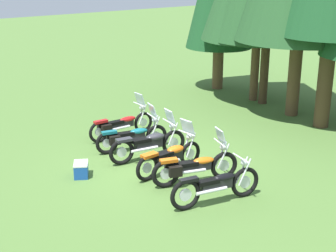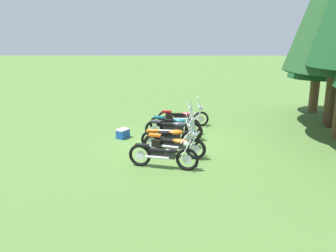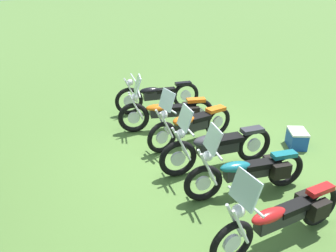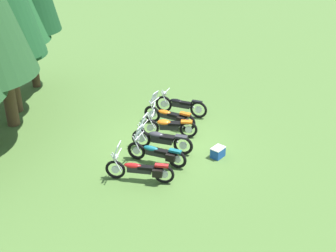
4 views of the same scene
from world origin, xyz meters
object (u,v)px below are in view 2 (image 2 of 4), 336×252
Objects in this scene: motorcycle_0 at (182,116)px; motorcycle_2 at (174,128)px; motorcycle_1 at (174,123)px; pine_tree_0 at (322,15)px; motorcycle_5 at (164,155)px; picnic_cooler at (123,134)px; motorcycle_3 at (171,136)px; motorcycle_4 at (173,144)px.

motorcycle_2 is at bearing -98.48° from motorcycle_0.
pine_tree_0 is (-3.91, 7.31, 4.48)m from motorcycle_1.
motorcycle_5 is 0.28× the size of pine_tree_0.
motorcycle_3 is at bearing 57.38° from picnic_cooler.
motorcycle_5 is 3.72m from picnic_cooler.
motorcycle_2 is (0.90, 0.00, 0.04)m from motorcycle_1.
picnic_cooler is (-0.16, -2.10, -0.29)m from motorcycle_2.
motorcycle_1 is 0.94× the size of motorcycle_2.
motorcycle_1 is 0.90m from motorcycle_2.
motorcycle_5 is at bearing -99.10° from motorcycle_3.
motorcycle_2 reaches higher than motorcycle_3.
motorcycle_3 is 0.89m from motorcycle_4.
motorcycle_3 reaches higher than motorcycle_1.
motorcycle_0 reaches higher than picnic_cooler.
motorcycle_3 is 0.99× the size of motorcycle_4.
motorcycle_3 is 2.36m from picnic_cooler.
motorcycle_5 is (5.16, -0.74, 0.00)m from motorcycle_0.
motorcycle_3 is 0.96× the size of motorcycle_5.
motorcycle_4 is 1.17m from motorcycle_5.
motorcycle_3 is at bearing -96.99° from motorcycle_0.
motorcycle_5 is at bearing -96.19° from motorcycle_0.
motorcycle_3 is at bearing -85.95° from motorcycle_2.
motorcycle_2 is 1.07× the size of motorcycle_3.
motorcycle_4 is at bearing -47.25° from pine_tree_0.
picnic_cooler is at bearing 145.15° from motorcycle_3.
motorcycle_2 is 1.03× the size of motorcycle_5.
motorcycle_1 is at bearing 109.56° from picnic_cooler.
motorcycle_4 is at bearing 88.23° from motorcycle_5.
motorcycle_4 is (0.89, 0.06, -0.01)m from motorcycle_3.
motorcycle_1 is (1.13, -0.38, -0.01)m from motorcycle_0.
motorcycle_5 reaches higher than picnic_cooler.
motorcycle_4 is 0.28× the size of pine_tree_0.
motorcycle_1 reaches higher than motorcycle_5.
motorcycle_5 is at bearing -81.13° from motorcycle_1.
picnic_cooler is at bearing 131.29° from motorcycle_5.
motorcycle_3 is 0.27× the size of pine_tree_0.
motorcycle_4 is at bearing -88.16° from motorcycle_3.
pine_tree_0 is at bearing 23.78° from motorcycle_0.
picnic_cooler is at bearing -140.82° from motorcycle_0.
pine_tree_0 is at bearing 62.00° from motorcycle_4.
motorcycle_3 is at bearing -79.35° from motorcycle_1.
motorcycle_0 is 3.11m from picnic_cooler.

